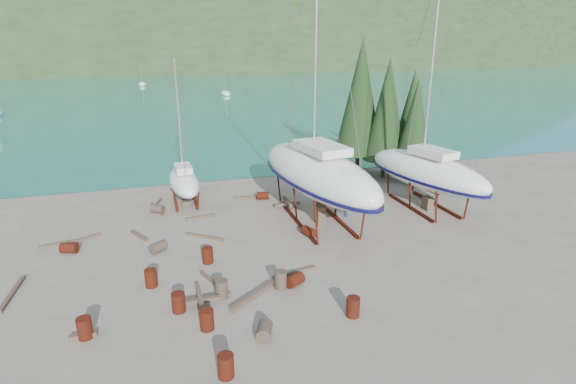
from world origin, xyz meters
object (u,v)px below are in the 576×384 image
object	(u,v)px
large_sailboat_far	(427,171)
small_sailboat_shore	(184,181)
worker	(347,203)
large_sailboat_near	(317,172)

from	to	relation	value
large_sailboat_far	small_sailboat_shore	distance (m)	17.05
large_sailboat_far	worker	world-z (taller)	large_sailboat_far
large_sailboat_near	worker	bearing A→B (deg)	-4.12
large_sailboat_far	worker	bearing A→B (deg)	166.39
large_sailboat_near	worker	xyz separation A→B (m)	(2.22, 0.19, -2.36)
large_sailboat_near	large_sailboat_far	size ratio (longest dim) A/B	1.25
large_sailboat_near	worker	distance (m)	3.24
large_sailboat_near	worker	size ratio (longest dim) A/B	11.08
large_sailboat_near	large_sailboat_far	xyz separation A→B (m)	(8.10, 0.16, -0.61)
small_sailboat_shore	worker	distance (m)	11.66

